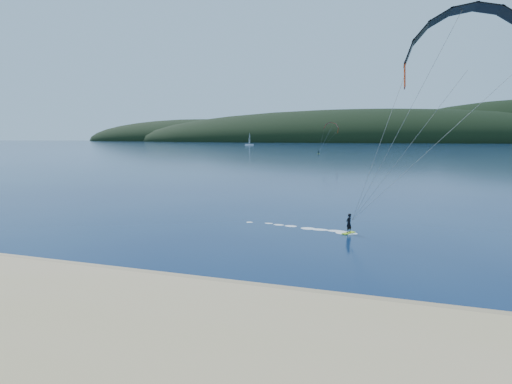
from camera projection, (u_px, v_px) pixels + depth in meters
ground at (116, 309)px, 21.56m from camera, size 1800.00×1800.00×0.00m
wet_sand at (162, 280)px, 25.78m from camera, size 220.00×2.50×0.10m
headland at (388, 142)px, 722.63m from camera, size 1200.00×310.00×140.00m
kitesurfer_near at (461, 77)px, 28.05m from camera, size 23.05×9.82×16.40m
kitesurfer_far at (331, 130)px, 209.86m from camera, size 11.60×5.85×15.19m
sailboat at (249, 144)px, 433.66m from camera, size 9.29×5.81×12.96m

